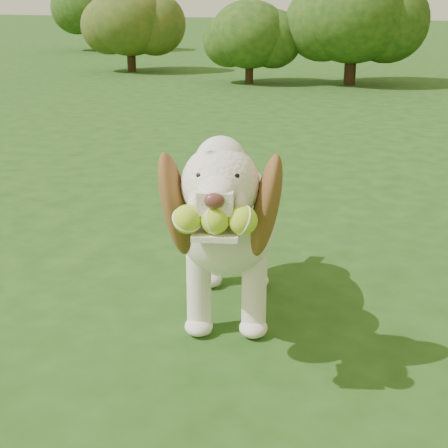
% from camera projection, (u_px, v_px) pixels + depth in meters
% --- Properties ---
extents(ground, '(80.00, 80.00, 0.00)m').
position_uv_depth(ground, '(258.00, 384.00, 2.52)').
color(ground, '#1D4112').
rests_on(ground, ground).
extents(dog, '(0.78, 1.35, 0.90)m').
position_uv_depth(dog, '(229.00, 214.00, 2.89)').
color(dog, white).
rests_on(dog, ground).
extents(shrub_a, '(1.26, 1.26, 1.31)m').
position_uv_depth(shrub_a, '(250.00, 34.00, 10.89)').
color(shrub_a, '#382314').
rests_on(shrub_a, ground).
extents(shrub_g, '(1.99, 1.99, 2.06)m').
position_uv_depth(shrub_g, '(96.00, 1.00, 17.37)').
color(shrub_g, '#382314').
rests_on(shrub_g, ground).
extents(shrub_e, '(1.54, 1.54, 1.60)m').
position_uv_depth(shrub_e, '(130.00, 19.00, 12.55)').
color(shrub_e, '#382314').
rests_on(shrub_e, ground).
extents(shrub_b, '(1.78, 1.78, 1.84)m').
position_uv_depth(shrub_b, '(353.00, 14.00, 10.63)').
color(shrub_b, '#382314').
rests_on(shrub_b, ground).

